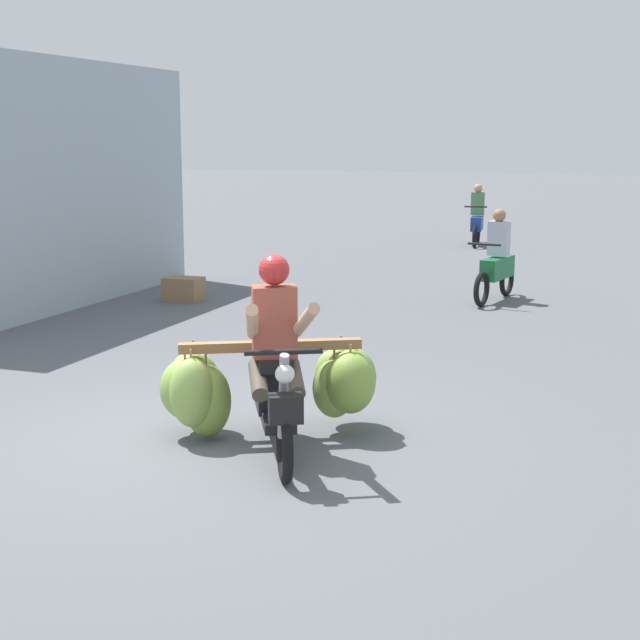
# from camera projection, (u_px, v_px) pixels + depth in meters

# --- Properties ---
(ground_plane) EXTENTS (120.00, 120.00, 0.00)m
(ground_plane) POSITION_uv_depth(u_px,v_px,m) (203.00, 441.00, 7.84)
(ground_plane) COLOR #56595E
(motorbike_main_loaded) EXTENTS (1.83, 2.02, 1.58)m
(motorbike_main_loaded) POSITION_uv_depth(u_px,v_px,m) (271.00, 381.00, 7.79)
(motorbike_main_loaded) COLOR black
(motorbike_main_loaded) RESTS_ON ground
(motorbike_distant_ahead_left) EXTENTS (0.55, 1.61, 1.40)m
(motorbike_distant_ahead_left) POSITION_uv_depth(u_px,v_px,m) (497.00, 264.00, 14.43)
(motorbike_distant_ahead_left) COLOR black
(motorbike_distant_ahead_left) RESTS_ON ground
(motorbike_distant_ahead_right) EXTENTS (0.50, 1.62, 1.40)m
(motorbike_distant_ahead_right) POSITION_uv_depth(u_px,v_px,m) (477.00, 220.00, 21.92)
(motorbike_distant_ahead_right) COLOR black
(motorbike_distant_ahead_right) RESTS_ON ground
(produce_crate) EXTENTS (0.56, 0.40, 0.36)m
(produce_crate) POSITION_uv_depth(u_px,v_px,m) (184.00, 289.00, 14.49)
(produce_crate) COLOR olive
(produce_crate) RESTS_ON ground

